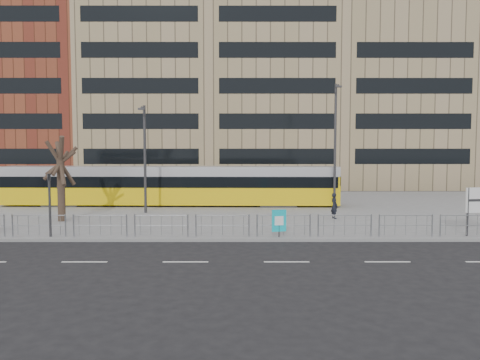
{
  "coord_description": "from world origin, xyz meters",
  "views": [
    {
      "loc": [
        0.13,
        -22.2,
        4.53
      ],
      "look_at": [
        0.17,
        6.0,
        2.55
      ],
      "focal_mm": 35.0,
      "sensor_mm": 36.0,
      "label": 1
    }
  ],
  "objects_px": {
    "lamp_post_west": "(145,154)",
    "bare_tree": "(60,134)",
    "tram": "(170,186)",
    "lamp_post_east": "(335,141)",
    "traffic_light_west": "(50,197)",
    "ad_panel": "(279,221)",
    "pedestrian": "(334,206)"
  },
  "relations": [
    {
      "from": "ad_panel",
      "to": "traffic_light_west",
      "type": "xyz_separation_m",
      "value": [
        -11.22,
        0.1,
        1.19
      ]
    },
    {
      "from": "ad_panel",
      "to": "bare_tree",
      "type": "xyz_separation_m",
      "value": [
        -12.51,
        4.98,
        4.36
      ]
    },
    {
      "from": "ad_panel",
      "to": "pedestrian",
      "type": "xyz_separation_m",
      "value": [
        3.9,
        5.93,
        0.01
      ]
    },
    {
      "from": "ad_panel",
      "to": "bare_tree",
      "type": "distance_m",
      "value": 14.15
    },
    {
      "from": "ad_panel",
      "to": "traffic_light_west",
      "type": "bearing_deg",
      "value": 167.37
    },
    {
      "from": "ad_panel",
      "to": "traffic_light_west",
      "type": "relative_size",
      "value": 0.43
    },
    {
      "from": "tram",
      "to": "lamp_post_east",
      "type": "relative_size",
      "value": 2.84
    },
    {
      "from": "pedestrian",
      "to": "traffic_light_west",
      "type": "relative_size",
      "value": 0.51
    },
    {
      "from": "lamp_post_east",
      "to": "tram",
      "type": "bearing_deg",
      "value": 171.49
    },
    {
      "from": "lamp_post_east",
      "to": "bare_tree",
      "type": "xyz_separation_m",
      "value": [
        -17.38,
        -5.69,
        0.34
      ]
    },
    {
      "from": "tram",
      "to": "ad_panel",
      "type": "relative_size",
      "value": 18.72
    },
    {
      "from": "traffic_light_west",
      "to": "lamp_post_east",
      "type": "distance_m",
      "value": 19.46
    },
    {
      "from": "traffic_light_west",
      "to": "lamp_post_west",
      "type": "bearing_deg",
      "value": 51.35
    },
    {
      "from": "pedestrian",
      "to": "bare_tree",
      "type": "height_order",
      "value": "bare_tree"
    },
    {
      "from": "tram",
      "to": "lamp_post_east",
      "type": "distance_m",
      "value": 12.59
    },
    {
      "from": "lamp_post_west",
      "to": "traffic_light_west",
      "type": "bearing_deg",
      "value": -109.64
    },
    {
      "from": "ad_panel",
      "to": "lamp_post_west",
      "type": "xyz_separation_m",
      "value": [
        -8.23,
        8.46,
        3.16
      ]
    },
    {
      "from": "ad_panel",
      "to": "bare_tree",
      "type": "relative_size",
      "value": 0.18
    },
    {
      "from": "bare_tree",
      "to": "lamp_post_west",
      "type": "bearing_deg",
      "value": 39.19
    },
    {
      "from": "lamp_post_west",
      "to": "ad_panel",
      "type": "bearing_deg",
      "value": -45.8
    },
    {
      "from": "lamp_post_west",
      "to": "lamp_post_east",
      "type": "relative_size",
      "value": 0.81
    },
    {
      "from": "traffic_light_west",
      "to": "lamp_post_west",
      "type": "height_order",
      "value": "lamp_post_west"
    },
    {
      "from": "tram",
      "to": "traffic_light_west",
      "type": "bearing_deg",
      "value": -107.23
    },
    {
      "from": "traffic_light_west",
      "to": "lamp_post_west",
      "type": "distance_m",
      "value": 9.09
    },
    {
      "from": "pedestrian",
      "to": "traffic_light_west",
      "type": "distance_m",
      "value": 16.25
    },
    {
      "from": "pedestrian",
      "to": "lamp_post_west",
      "type": "bearing_deg",
      "value": 62.27
    },
    {
      "from": "lamp_post_east",
      "to": "bare_tree",
      "type": "relative_size",
      "value": 1.19
    },
    {
      "from": "tram",
      "to": "pedestrian",
      "type": "xyz_separation_m",
      "value": [
        11.04,
        -6.53,
        -0.69
      ]
    },
    {
      "from": "pedestrian",
      "to": "traffic_light_west",
      "type": "xyz_separation_m",
      "value": [
        -15.12,
        -5.83,
        1.18
      ]
    },
    {
      "from": "pedestrian",
      "to": "ad_panel",
      "type": "bearing_deg",
      "value": 130.72
    },
    {
      "from": "lamp_post_west",
      "to": "bare_tree",
      "type": "height_order",
      "value": "bare_tree"
    },
    {
      "from": "lamp_post_west",
      "to": "lamp_post_east",
      "type": "xyz_separation_m",
      "value": [
        13.11,
        2.2,
        0.87
      ]
    }
  ]
}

